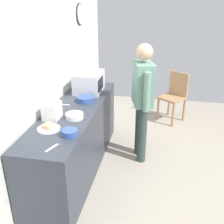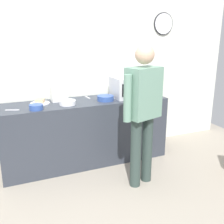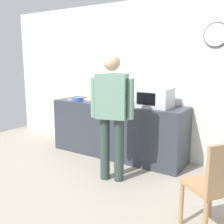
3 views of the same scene
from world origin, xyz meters
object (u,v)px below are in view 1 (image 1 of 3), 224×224
wooden_chair (175,94)px  toaster (52,111)px  microwave (89,82)px  sandwich_plate (49,128)px  cereal_bowl (86,99)px  spoon_utensil (52,148)px  mixing_bowl (70,133)px  person_standing (143,95)px  salad_bowl (74,116)px  fork_utensil (63,105)px

wooden_chair → toaster: bearing=145.9°
microwave → wooden_chair: bearing=-47.6°
sandwich_plate → cereal_bowl: 0.90m
sandwich_plate → spoon_utensil: bearing=-152.4°
sandwich_plate → wooden_chair: (2.51, -1.44, -0.41)m
microwave → toaster: (-1.01, 0.18, -0.05)m
mixing_bowl → microwave: bearing=7.0°
spoon_utensil → person_standing: (1.41, -0.75, 0.08)m
spoon_utensil → person_standing: person_standing is taller
cereal_bowl → wooden_chair: bearing=-38.1°
spoon_utensil → sandwich_plate: bearing=27.6°
salad_bowl → fork_utensil: salad_bowl is taller
sandwich_plate → fork_utensil: bearing=7.5°
person_standing → fork_utensil: bearing=108.8°
spoon_utensil → wooden_chair: size_ratio=0.18×
toaster → salad_bowl: bearing=-77.7°
fork_utensil → spoon_utensil: (-1.06, -0.28, 0.00)m
salad_bowl → cereal_bowl: size_ratio=0.92×
sandwich_plate → fork_utensil: (0.70, 0.09, -0.02)m
salad_bowl → mixing_bowl: (-0.42, -0.09, 0.00)m
microwave → toaster: size_ratio=2.27×
sandwich_plate → salad_bowl: sandwich_plate is taller
fork_utensil → person_standing: (0.35, -1.03, 0.08)m
person_standing → cereal_bowl: bearing=102.3°
sandwich_plate → mixing_bowl: size_ratio=1.49×
mixing_bowl → toaster: toaster is taller
microwave → mixing_bowl: bearing=-173.0°
cereal_bowl → wooden_chair: size_ratio=0.25×
mixing_bowl → person_standing: person_standing is taller
fork_utensil → spoon_utensil: 1.10m
toaster → wooden_chair: (2.23, -1.51, -0.49)m
spoon_utensil → wooden_chair: bearing=-23.6°
mixing_bowl → wooden_chair: 2.88m
microwave → sandwich_plate: size_ratio=1.97×
spoon_utensil → mixing_bowl: bearing=-17.3°
sandwich_plate → fork_utensil: sandwich_plate is taller
sandwich_plate → mixing_bowl: bearing=-107.3°
toaster → person_standing: (0.77, -1.01, -0.01)m
salad_bowl → spoon_utensil: bearing=-179.9°
salad_bowl → sandwich_plate: bearing=150.6°
sandwich_plate → person_standing: bearing=-41.8°
microwave → person_standing: person_standing is taller
sandwich_plate → toaster: toaster is taller
sandwich_plate → spoon_utensil: size_ratio=1.49×
mixing_bowl → toaster: size_ratio=0.77×
mixing_bowl → salad_bowl: bearing=11.8°
fork_utensil → microwave: bearing=-18.4°
spoon_utensil → toaster: bearing=22.1°
cereal_bowl → mixing_bowl: cereal_bowl is taller
person_standing → salad_bowl: bearing=133.7°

